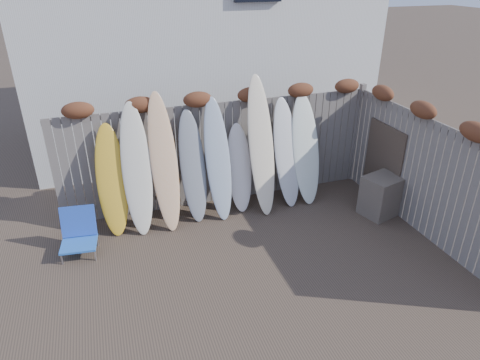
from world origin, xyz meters
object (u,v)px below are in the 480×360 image
object	(u,v)px
beach_chair	(79,233)
lattice_panel	(383,164)
wooden_crate	(381,196)
surfboard_0	(112,181)

from	to	relation	value
beach_chair	lattice_panel	world-z (taller)	lattice_panel
wooden_crate	lattice_panel	xyz separation A→B (m)	(0.29, 0.46, 0.40)
beach_chair	wooden_crate	distance (m)	5.37
lattice_panel	surfboard_0	world-z (taller)	surfboard_0
beach_chair	wooden_crate	bearing A→B (deg)	-5.90
surfboard_0	beach_chair	bearing A→B (deg)	-135.84
lattice_panel	surfboard_0	bearing A→B (deg)	171.76
lattice_panel	surfboard_0	size ratio (longest dim) A/B	0.80
wooden_crate	surfboard_0	distance (m)	4.87
beach_chair	wooden_crate	xyz separation A→B (m)	(5.34, -0.55, 0.04)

